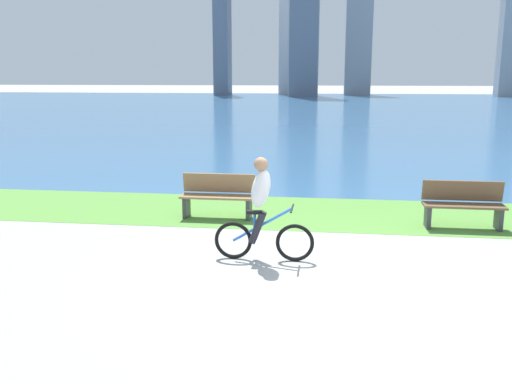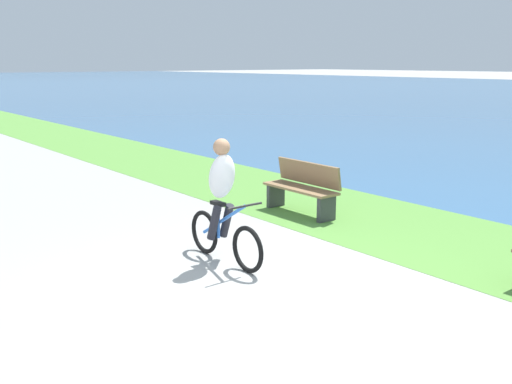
# 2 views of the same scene
# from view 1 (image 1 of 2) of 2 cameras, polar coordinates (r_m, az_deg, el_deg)

# --- Properties ---
(ground_plane) EXTENTS (300.00, 300.00, 0.00)m
(ground_plane) POSITION_cam_1_polar(r_m,az_deg,el_deg) (8.53, 8.39, -7.95)
(ground_plane) COLOR #9E9E99
(grass_strip_bayside) EXTENTS (120.00, 2.95, 0.01)m
(grass_strip_bayside) POSITION_cam_1_polar(r_m,az_deg,el_deg) (11.92, 8.22, -2.19)
(grass_strip_bayside) COLOR #59933D
(grass_strip_bayside) RESTS_ON ground
(bay_water_surface) EXTENTS (300.00, 76.71, 0.00)m
(bay_water_surface) POSITION_cam_1_polar(r_m,az_deg,el_deg) (51.48, 7.89, 8.56)
(bay_water_surface) COLOR #386693
(bay_water_surface) RESTS_ON ground
(cyclist_lead) EXTENTS (1.58, 0.52, 1.64)m
(cyclist_lead) POSITION_cam_1_polar(r_m,az_deg,el_deg) (8.69, 0.58, -1.76)
(cyclist_lead) COLOR black
(cyclist_lead) RESTS_ON ground
(bench_near_path) EXTENTS (1.50, 0.47, 0.90)m
(bench_near_path) POSITION_cam_1_polar(r_m,az_deg,el_deg) (11.42, -3.91, -0.41)
(bench_near_path) COLOR olive
(bench_near_path) RESTS_ON ground
(bench_far_along_path) EXTENTS (1.50, 0.47, 0.90)m
(bench_far_along_path) POSITION_cam_1_polar(r_m,az_deg,el_deg) (11.33, 20.39, -1.24)
(bench_far_along_path) COLOR brown
(bench_far_along_path) RESTS_ON ground
(city_skyline_far_shore) EXTENTS (41.41, 11.05, 22.79)m
(city_skyline_far_shore) POSITION_cam_1_polar(r_m,az_deg,el_deg) (80.30, 7.15, 17.12)
(city_skyline_far_shore) COLOR slate
(city_skyline_far_shore) RESTS_ON ground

